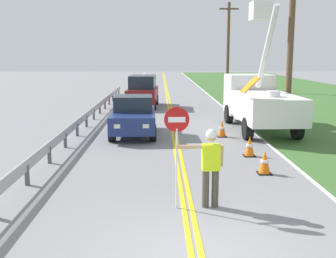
% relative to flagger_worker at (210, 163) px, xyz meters
% --- Properties ---
extents(ground_plane, '(160.00, 160.00, 0.00)m').
position_rel_flagger_worker_xyz_m(ground_plane, '(-0.51, -2.41, -1.05)').
color(ground_plane, gray).
extents(centerline_yellow_left, '(0.11, 110.00, 0.01)m').
position_rel_flagger_worker_xyz_m(centerline_yellow_left, '(-0.60, 17.59, -1.04)').
color(centerline_yellow_left, yellow).
rests_on(centerline_yellow_left, ground).
extents(centerline_yellow_right, '(0.11, 110.00, 0.01)m').
position_rel_flagger_worker_xyz_m(centerline_yellow_right, '(-0.42, 17.59, -1.04)').
color(centerline_yellow_right, yellow).
rests_on(centerline_yellow_right, ground).
extents(edge_line_right, '(0.12, 110.00, 0.01)m').
position_rel_flagger_worker_xyz_m(edge_line_right, '(3.09, 17.59, -1.04)').
color(edge_line_right, silver).
rests_on(edge_line_right, ground).
extents(edge_line_left, '(0.12, 110.00, 0.01)m').
position_rel_flagger_worker_xyz_m(edge_line_left, '(-4.11, 17.59, -1.04)').
color(edge_line_left, silver).
rests_on(edge_line_left, ground).
extents(flagger_worker, '(1.09, 0.27, 1.83)m').
position_rel_flagger_worker_xyz_m(flagger_worker, '(0.00, 0.00, 0.00)').
color(flagger_worker, '#474238').
rests_on(flagger_worker, ground).
extents(stop_sign_paddle, '(0.56, 0.04, 2.33)m').
position_rel_flagger_worker_xyz_m(stop_sign_paddle, '(-0.77, -0.06, 0.66)').
color(stop_sign_paddle, silver).
rests_on(stop_sign_paddle, ground).
extents(utility_bucket_truck, '(2.67, 6.85, 5.80)m').
position_rel_flagger_worker_xyz_m(utility_bucket_truck, '(3.44, 10.20, 0.38)').
color(utility_bucket_truck, white).
rests_on(utility_bucket_truck, ground).
extents(oncoming_sedan_nearest, '(2.01, 4.15, 1.70)m').
position_rel_flagger_worker_xyz_m(oncoming_sedan_nearest, '(-2.29, 8.73, -0.21)').
color(oncoming_sedan_nearest, navy).
rests_on(oncoming_sedan_nearest, ground).
extents(oncoming_suv_second, '(2.07, 4.67, 2.10)m').
position_rel_flagger_worker_xyz_m(oncoming_suv_second, '(-2.29, 18.54, 0.01)').
color(oncoming_suv_second, maroon).
rests_on(oncoming_suv_second, ground).
extents(utility_pole_near, '(1.80, 0.28, 8.72)m').
position_rel_flagger_worker_xyz_m(utility_pole_near, '(4.80, 10.07, 3.50)').
color(utility_pole_near, brown).
rests_on(utility_pole_near, ground).
extents(utility_pole_mid, '(1.80, 0.28, 8.27)m').
position_rel_flagger_worker_xyz_m(utility_pole_mid, '(5.35, 31.12, 3.27)').
color(utility_pole_mid, brown).
rests_on(utility_pole_mid, ground).
extents(traffic_cone_lead, '(0.40, 0.40, 0.70)m').
position_rel_flagger_worker_xyz_m(traffic_cone_lead, '(1.93, 2.67, -0.71)').
color(traffic_cone_lead, orange).
rests_on(traffic_cone_lead, ground).
extents(traffic_cone_mid, '(0.40, 0.40, 0.70)m').
position_rel_flagger_worker_xyz_m(traffic_cone_mid, '(1.95, 4.83, -0.71)').
color(traffic_cone_mid, orange).
rests_on(traffic_cone_mid, ground).
extents(traffic_cone_tail, '(0.40, 0.40, 0.70)m').
position_rel_flagger_worker_xyz_m(traffic_cone_tail, '(1.50, 8.27, -0.71)').
color(traffic_cone_tail, orange).
rests_on(traffic_cone_tail, ground).
extents(guardrail_left_shoulder, '(0.10, 32.00, 0.71)m').
position_rel_flagger_worker_xyz_m(guardrail_left_shoulder, '(-4.71, 12.00, -0.53)').
color(guardrail_left_shoulder, '#9EA0A3').
rests_on(guardrail_left_shoulder, ground).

